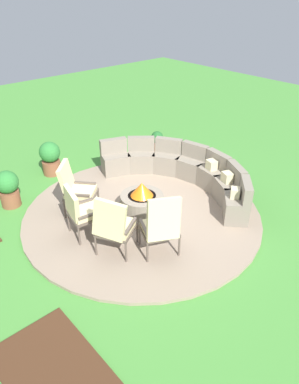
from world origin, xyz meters
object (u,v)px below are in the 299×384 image
object	(u,v)px
fire_pit	(142,201)
curved_stone_bench	(183,171)
potted_plant_0	(50,157)
lounge_chair_back_right	(161,225)
lounge_chair_front_left	(76,188)
lounge_chair_front_right	(81,210)
lounge_chair_back_left	(114,225)
potted_plant_2	(157,142)
potted_plant_1	(8,187)

from	to	relation	value
fire_pit	curved_stone_bench	bearing A→B (deg)	99.98
curved_stone_bench	potted_plant_0	size ratio (longest dim) A/B	4.61
lounge_chair_back_right	potted_plant_0	size ratio (longest dim) A/B	1.43
lounge_chair_front_left	lounge_chair_back_right	world-z (taller)	lounge_chair_back_right
fire_pit	lounge_chair_front_right	distance (m)	1.32
lounge_chair_back_right	lounge_chair_back_left	bearing A→B (deg)	160.90
lounge_chair_front_right	lounge_chair_back_right	bearing A→B (deg)	37.16
lounge_chair_back_right	potted_plant_0	xyz separation A→B (m)	(-3.97, 0.09, -0.20)
lounge_chair_back_left	lounge_chair_back_right	xyz separation A→B (m)	(0.54, 0.56, 0.02)
curved_stone_bench	potted_plant_2	size ratio (longest dim) A/B	5.91
lounge_chair_front_right	lounge_chair_back_left	size ratio (longest dim) A/B	0.91
lounge_chair_front_left	lounge_chair_back_right	xyz separation A→B (m)	(2.03, 0.38, 0.04)
curved_stone_bench	lounge_chair_front_right	distance (m)	2.72
lounge_chair_back_right	curved_stone_bench	bearing A→B (deg)	59.88
lounge_chair_front_left	lounge_chair_front_right	size ratio (longest dim) A/B	1.05
curved_stone_bench	lounge_chair_front_left	xyz separation A→B (m)	(-0.62, -2.39, 0.23)
fire_pit	lounge_chair_back_left	bearing A→B (deg)	-61.59
fire_pit	curved_stone_bench	distance (m)	1.46
lounge_chair_front_left	potted_plant_1	size ratio (longest dim) A/B	1.37
curved_stone_bench	potted_plant_2	bearing A→B (deg)	155.44
potted_plant_0	potted_plant_2	size ratio (longest dim) A/B	1.28
lounge_chair_front_left	lounge_chair_back_left	world-z (taller)	lounge_chair_back_left
fire_pit	curved_stone_bench	size ratio (longest dim) A/B	0.23
curved_stone_bench	potted_plant_1	bearing A→B (deg)	-119.43
potted_plant_2	lounge_chair_front_right	bearing A→B (deg)	-62.76
lounge_chair_front_right	potted_plant_2	world-z (taller)	lounge_chair_front_right
lounge_chair_front_right	potted_plant_0	xyz separation A→B (m)	(-2.65, 0.79, -0.15)
fire_pit	potted_plant_1	size ratio (longest dim) A/B	1.08
curved_stone_bench	lounge_chair_back_left	size ratio (longest dim) A/B	3.34
fire_pit	lounge_chair_back_right	distance (m)	1.34
potted_plant_0	curved_stone_bench	bearing A→B (deg)	36.88
fire_pit	lounge_chair_back_right	bearing A→B (deg)	-26.54
fire_pit	potted_plant_2	distance (m)	2.95
lounge_chair_back_left	fire_pit	bearing A→B (deg)	88.20
potted_plant_0	fire_pit	bearing A→B (deg)	9.78
lounge_chair_front_left	lounge_chair_front_right	bearing A→B (deg)	24.26
fire_pit	potted_plant_2	bearing A→B (deg)	131.43
lounge_chair_front_left	lounge_chair_back_left	distance (m)	1.50
potted_plant_1	potted_plant_0	bearing A→B (deg)	117.90
potted_plant_1	potted_plant_2	distance (m)	4.05
potted_plant_1	potted_plant_2	world-z (taller)	potted_plant_1
potted_plant_0	lounge_chair_front_left	bearing A→B (deg)	-13.69
lounge_chair_front_left	potted_plant_0	size ratio (longest dim) A/B	1.33
lounge_chair_back_right	potted_plant_0	distance (m)	3.97
fire_pit	lounge_chair_front_right	bearing A→B (deg)	-96.96
fire_pit	lounge_chair_front_left	xyz separation A→B (m)	(-0.87, -0.96, 0.29)
lounge_chair_front_left	lounge_chair_front_right	xyz separation A→B (m)	(0.72, -0.32, -0.02)
curved_stone_bench	potted_plant_1	distance (m)	3.75
potted_plant_1	curved_stone_bench	bearing A→B (deg)	60.57
fire_pit	lounge_chair_front_left	distance (m)	1.33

